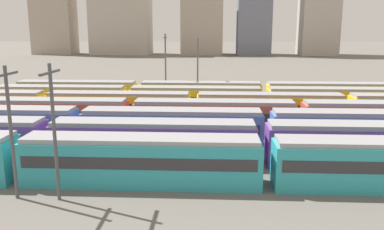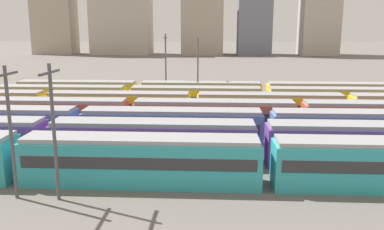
{
  "view_description": "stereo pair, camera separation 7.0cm",
  "coord_description": "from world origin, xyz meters",
  "px_view_note": "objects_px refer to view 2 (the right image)",
  "views": [
    {
      "loc": [
        19.58,
        -28.87,
        11.71
      ],
      "look_at": [
        17.25,
        15.6,
        2.04
      ],
      "focal_mm": 37.82,
      "sensor_mm": 36.0,
      "label": 1
    },
    {
      "loc": [
        19.65,
        -28.86,
        11.71
      ],
      "look_at": [
        17.25,
        15.6,
        2.04
      ],
      "focal_mm": 37.82,
      "sensor_mm": 36.0,
      "label": 2
    }
  ],
  "objects_px": {
    "train_track_5": "(265,101)",
    "catenary_pole_0": "(54,126)",
    "train_track_4": "(347,109)",
    "train_track_6": "(201,94)",
    "catenary_pole_1": "(166,65)",
    "catenary_pole_3": "(198,67)",
    "train_track_1": "(261,143)",
    "catenary_pole_2": "(10,126)",
    "train_track_2": "(267,128)",
    "train_track_3": "(299,117)"
  },
  "relations": [
    {
      "from": "train_track_3",
      "to": "catenary_pole_3",
      "type": "distance_m",
      "value": 22.37
    },
    {
      "from": "catenary_pole_1",
      "to": "catenary_pole_3",
      "type": "xyz_separation_m",
      "value": [
        5.01,
        0.08,
        -0.34
      ]
    },
    {
      "from": "train_track_6",
      "to": "catenary_pole_1",
      "type": "distance_m",
      "value": 7.46
    },
    {
      "from": "train_track_4",
      "to": "train_track_6",
      "type": "xyz_separation_m",
      "value": [
        -18.33,
        10.4,
        -0.0
      ]
    },
    {
      "from": "train_track_5",
      "to": "catenary_pole_2",
      "type": "distance_m",
      "value": 35.84
    },
    {
      "from": "catenary_pole_1",
      "to": "catenary_pole_2",
      "type": "height_order",
      "value": "catenary_pole_1"
    },
    {
      "from": "train_track_5",
      "to": "train_track_6",
      "type": "relative_size",
      "value": 1.34
    },
    {
      "from": "train_track_2",
      "to": "train_track_3",
      "type": "bearing_deg",
      "value": 51.15
    },
    {
      "from": "train_track_6",
      "to": "catenary_pole_1",
      "type": "height_order",
      "value": "catenary_pole_1"
    },
    {
      "from": "train_track_5",
      "to": "catenary_pole_3",
      "type": "height_order",
      "value": "catenary_pole_3"
    },
    {
      "from": "train_track_4",
      "to": "catenary_pole_0",
      "type": "distance_m",
      "value": 36.32
    },
    {
      "from": "train_track_6",
      "to": "catenary_pole_0",
      "type": "bearing_deg",
      "value": -104.28
    },
    {
      "from": "train_track_5",
      "to": "catenary_pole_3",
      "type": "xyz_separation_m",
      "value": [
        -9.49,
        8.11,
        3.7
      ]
    },
    {
      "from": "train_track_4",
      "to": "train_track_6",
      "type": "relative_size",
      "value": 2.02
    },
    {
      "from": "train_track_6",
      "to": "train_track_4",
      "type": "bearing_deg",
      "value": -29.58
    },
    {
      "from": "train_track_4",
      "to": "catenary_pole_1",
      "type": "relative_size",
      "value": 10.45
    },
    {
      "from": "train_track_2",
      "to": "train_track_4",
      "type": "bearing_deg",
      "value": 43.17
    },
    {
      "from": "train_track_1",
      "to": "catenary_pole_1",
      "type": "relative_size",
      "value": 6.94
    },
    {
      "from": "catenary_pole_0",
      "to": "train_track_6",
      "type": "bearing_deg",
      "value": 75.72
    },
    {
      "from": "train_track_6",
      "to": "train_track_1",
      "type": "bearing_deg",
      "value": -76.82
    },
    {
      "from": "train_track_5",
      "to": "catenary_pole_0",
      "type": "relative_size",
      "value": 7.91
    },
    {
      "from": "train_track_2",
      "to": "train_track_5",
      "type": "bearing_deg",
      "value": 83.86
    },
    {
      "from": "train_track_4",
      "to": "catenary_pole_0",
      "type": "xyz_separation_m",
      "value": [
        -27.08,
        -23.98,
        3.36
      ]
    },
    {
      "from": "train_track_1",
      "to": "catenary_pole_0",
      "type": "xyz_separation_m",
      "value": [
        -14.84,
        -8.38,
        3.36
      ]
    },
    {
      "from": "train_track_5",
      "to": "catenary_pole_3",
      "type": "bearing_deg",
      "value": 139.49
    },
    {
      "from": "catenary_pole_0",
      "to": "catenary_pole_3",
      "type": "height_order",
      "value": "catenary_pole_3"
    },
    {
      "from": "train_track_5",
      "to": "train_track_6",
      "type": "xyz_separation_m",
      "value": [
        -8.92,
        5.2,
        -0.0
      ]
    },
    {
      "from": "catenary_pole_2",
      "to": "catenary_pole_3",
      "type": "bearing_deg",
      "value": 73.22
    },
    {
      "from": "train_track_3",
      "to": "train_track_2",
      "type": "bearing_deg",
      "value": -128.85
    },
    {
      "from": "catenary_pole_0",
      "to": "catenary_pole_1",
      "type": "distance_m",
      "value": 37.35
    },
    {
      "from": "train_track_3",
      "to": "train_track_1",
      "type": "bearing_deg",
      "value": -117.17
    },
    {
      "from": "catenary_pole_0",
      "to": "catenary_pole_1",
      "type": "relative_size",
      "value": 0.88
    },
    {
      "from": "train_track_6",
      "to": "catenary_pole_3",
      "type": "xyz_separation_m",
      "value": [
        -0.58,
        2.91,
        3.7
      ]
    },
    {
      "from": "train_track_5",
      "to": "catenary_pole_0",
      "type": "distance_m",
      "value": 34.27
    },
    {
      "from": "train_track_3",
      "to": "catenary_pole_0",
      "type": "bearing_deg",
      "value": -137.06
    },
    {
      "from": "train_track_3",
      "to": "catenary_pole_3",
      "type": "relative_size",
      "value": 7.39
    },
    {
      "from": "train_track_1",
      "to": "catenary_pole_0",
      "type": "bearing_deg",
      "value": -150.56
    },
    {
      "from": "catenary_pole_0",
      "to": "catenary_pole_2",
      "type": "distance_m",
      "value": 3.04
    },
    {
      "from": "train_track_6",
      "to": "catenary_pole_2",
      "type": "distance_m",
      "value": 36.38
    },
    {
      "from": "train_track_4",
      "to": "train_track_6",
      "type": "bearing_deg",
      "value": 150.42
    },
    {
      "from": "train_track_2",
      "to": "train_track_5",
      "type": "relative_size",
      "value": 1.0
    },
    {
      "from": "catenary_pole_2",
      "to": "train_track_3",
      "type": "bearing_deg",
      "value": 38.8
    },
    {
      "from": "train_track_4",
      "to": "catenary_pole_3",
      "type": "xyz_separation_m",
      "value": [
        -18.9,
        13.31,
        3.7
      ]
    },
    {
      "from": "catenary_pole_1",
      "to": "catenary_pole_3",
      "type": "relative_size",
      "value": 1.07
    },
    {
      "from": "train_track_2",
      "to": "train_track_5",
      "type": "xyz_separation_m",
      "value": [
        1.68,
        15.6,
        0.0
      ]
    },
    {
      "from": "train_track_3",
      "to": "catenary_pole_2",
      "type": "bearing_deg",
      "value": -141.2
    },
    {
      "from": "train_track_4",
      "to": "train_track_5",
      "type": "distance_m",
      "value": 10.75
    },
    {
      "from": "train_track_5",
      "to": "catenary_pole_1",
      "type": "distance_m",
      "value": 17.07
    },
    {
      "from": "train_track_5",
      "to": "catenary_pole_2",
      "type": "xyz_separation_m",
      "value": [
        -20.71,
        -29.06,
        3.28
      ]
    },
    {
      "from": "train_track_4",
      "to": "catenary_pole_2",
      "type": "distance_m",
      "value": 38.56
    }
  ]
}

